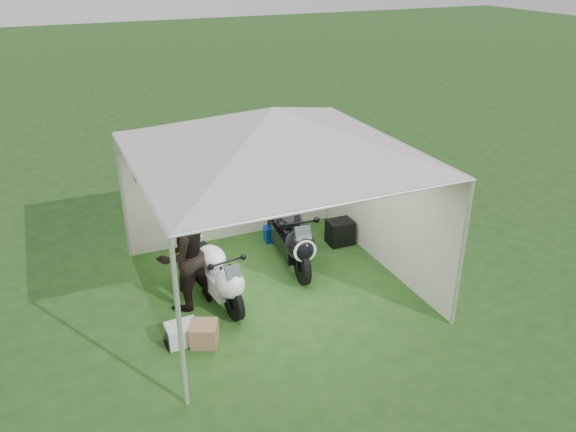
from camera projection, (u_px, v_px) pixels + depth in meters
name	position (u px, v px, depth m)	size (l,w,h in m)	color
ground	(275.00, 286.00, 9.24)	(80.00, 80.00, 0.00)	#1F4216
canopy_tent	(273.00, 135.00, 8.16)	(5.66, 5.66, 3.00)	silver
motorcycle_white	(216.00, 273.00, 8.64)	(0.58, 1.86, 0.92)	black
motorcycle_black	(290.00, 235.00, 9.64)	(0.61, 2.13, 1.05)	black
paddock_stand	(275.00, 233.00, 10.66)	(0.38, 0.24, 0.29)	blue
person_dark_jacket	(183.00, 255.00, 8.39)	(0.87, 0.67, 1.78)	black
person_blue_jacket	(292.00, 209.00, 9.79)	(0.67, 0.44, 1.85)	slate
equipment_box	(340.00, 232.00, 10.51)	(0.47, 0.37, 0.47)	black
crate_0	(182.00, 333.00, 7.87)	(0.44, 0.34, 0.29)	silver
crate_1	(204.00, 334.00, 7.84)	(0.36, 0.36, 0.32)	#886247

